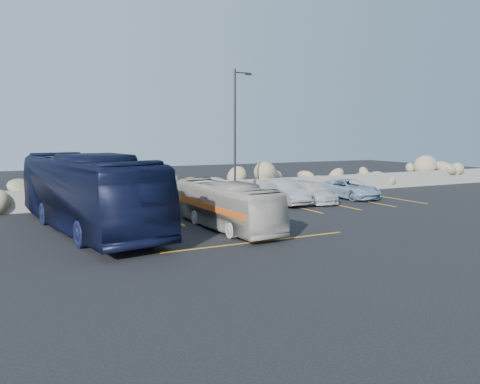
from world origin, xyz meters
name	(u,v)px	position (x,y,z in m)	size (l,w,h in m)	color
ground	(283,240)	(0.00, 0.00, 0.00)	(90.00, 90.00, 0.00)	black
seawall	(182,192)	(0.00, 12.00, 0.60)	(60.00, 0.40, 1.20)	#99978B
riprap_pile	(175,180)	(0.00, 13.20, 1.30)	(54.00, 2.80, 2.60)	tan
parking_lines	(301,211)	(4.64, 5.57, 0.01)	(18.16, 9.36, 0.01)	orange
lamppost	(236,133)	(2.56, 9.50, 4.30)	(1.14, 0.18, 8.00)	#2D2A28
vintage_bus	(225,205)	(-1.05, 3.26, 1.05)	(1.76, 7.53, 2.10)	beige
tour_coach	(87,192)	(-6.62, 5.64, 1.69)	(2.84, 12.12, 3.38)	black
car_a	(245,194)	(2.63, 8.40, 0.77)	(1.81, 4.50, 1.53)	silver
car_b	(283,192)	(5.17, 8.39, 0.73)	(1.55, 4.44, 1.46)	#9E9EA2
car_c	(312,192)	(7.21, 8.27, 0.62)	(1.74, 4.29, 1.24)	silver
car_d	(349,189)	(10.50, 8.67, 0.63)	(2.09, 4.54, 1.26)	#8EABC9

